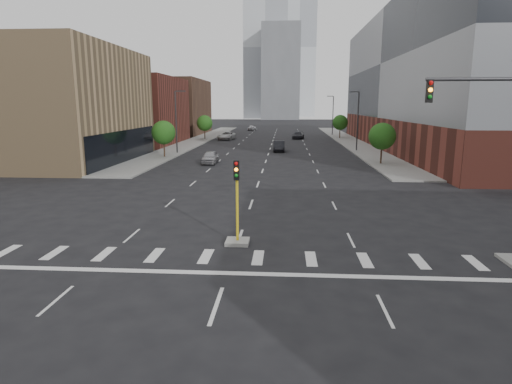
# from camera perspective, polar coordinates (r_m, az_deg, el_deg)

# --- Properties ---
(ground) EXTENTS (400.00, 400.00, 0.00)m
(ground) POSITION_cam_1_polar(r_m,az_deg,el_deg) (14.33, -6.63, -18.32)
(ground) COLOR black
(ground) RESTS_ON ground
(sidewalk_left_far) EXTENTS (5.00, 92.00, 0.15)m
(sidewalk_left_far) POSITION_cam_1_polar(r_m,az_deg,el_deg) (88.22, -7.58, 6.91)
(sidewalk_left_far) COLOR gray
(sidewalk_left_far) RESTS_ON ground
(sidewalk_right_far) EXTENTS (5.00, 92.00, 0.15)m
(sidewalk_right_far) POSITION_cam_1_polar(r_m,az_deg,el_deg) (87.40, 12.22, 6.71)
(sidewalk_right_far) COLOR gray
(sidewalk_right_far) RESTS_ON ground
(building_left_mid) EXTENTS (20.00, 24.00, 14.00)m
(building_left_mid) POSITION_cam_1_polar(r_m,az_deg,el_deg) (60.15, -26.40, 10.29)
(building_left_mid) COLOR tan
(building_left_mid) RESTS_ON ground
(building_left_far_a) EXTENTS (20.00, 22.00, 12.00)m
(building_left_far_a) POSITION_cam_1_polar(r_m,az_deg,el_deg) (83.72, -17.35, 10.31)
(building_left_far_a) COLOR brown
(building_left_far_a) RESTS_ON ground
(building_left_far_b) EXTENTS (20.00, 24.00, 13.00)m
(building_left_far_b) POSITION_cam_1_polar(r_m,az_deg,el_deg) (108.40, -12.38, 11.00)
(building_left_far_b) COLOR brown
(building_left_far_b) RESTS_ON ground
(building_right_main) EXTENTS (24.00, 70.00, 22.00)m
(building_right_main) POSITION_cam_1_polar(r_m,az_deg,el_deg) (77.21, 25.13, 13.41)
(building_right_main) COLOR brown
(building_right_main) RESTS_ON ground
(tower_left) EXTENTS (22.00, 22.00, 70.00)m
(tower_left) POSITION_cam_1_polar(r_m,az_deg,el_deg) (234.09, 1.35, 18.43)
(tower_left) COLOR #B2B7BC
(tower_left) RESTS_ON ground
(tower_right) EXTENTS (20.00, 20.00, 80.00)m
(tower_right) POSITION_cam_1_polar(r_m,az_deg,el_deg) (274.28, 5.71, 18.43)
(tower_right) COLOR #B2B7BC
(tower_right) RESTS_ON ground
(tower_mid) EXTENTS (18.00, 18.00, 44.00)m
(tower_mid) POSITION_cam_1_polar(r_m,az_deg,el_deg) (212.73, 3.33, 15.59)
(tower_mid) COLOR slate
(tower_mid) RESTS_ON ground
(median_traffic_signal) EXTENTS (1.20, 1.20, 4.40)m
(median_traffic_signal) POSITION_cam_1_polar(r_m,az_deg,el_deg) (22.17, -2.51, -4.53)
(median_traffic_signal) COLOR #999993
(median_traffic_signal) RESTS_ON ground
(streetlight_right_a) EXTENTS (1.60, 0.22, 9.07)m
(streetlight_right_a) POSITION_cam_1_polar(r_m,az_deg,el_deg) (68.12, 13.35, 9.51)
(streetlight_right_a) COLOR #2D2D30
(streetlight_right_a) RESTS_ON ground
(streetlight_right_b) EXTENTS (1.60, 0.22, 9.07)m
(streetlight_right_b) POSITION_cam_1_polar(r_m,az_deg,el_deg) (102.81, 10.17, 10.24)
(streetlight_right_b) COLOR #2D2D30
(streetlight_right_b) RESTS_ON ground
(streetlight_left) EXTENTS (1.60, 0.22, 9.07)m
(streetlight_left) POSITION_cam_1_polar(r_m,az_deg,el_deg) (64.21, -10.54, 9.52)
(streetlight_left) COLOR #2D2D30
(streetlight_left) RESTS_ON ground
(tree_left_near) EXTENTS (3.20, 3.20, 4.85)m
(tree_left_near) POSITION_cam_1_polar(r_m,az_deg,el_deg) (59.62, -12.23, 7.75)
(tree_left_near) COLOR #382619
(tree_left_near) RESTS_ON ground
(tree_left_far) EXTENTS (3.20, 3.20, 4.85)m
(tree_left_far) POSITION_cam_1_polar(r_m,az_deg,el_deg) (88.80, -6.87, 9.11)
(tree_left_far) COLOR #382619
(tree_left_far) RESTS_ON ground
(tree_right_near) EXTENTS (3.20, 3.20, 4.85)m
(tree_right_near) POSITION_cam_1_polar(r_m,az_deg,el_deg) (53.60, 16.48, 7.13)
(tree_right_near) COLOR #382619
(tree_right_near) RESTS_ON ground
(tree_right_far) EXTENTS (3.20, 3.20, 4.85)m
(tree_right_far) POSITION_cam_1_polar(r_m,az_deg,el_deg) (93.00, 11.16, 9.08)
(tree_right_far) COLOR #382619
(tree_right_far) RESTS_ON ground
(car_near_left) EXTENTS (1.86, 4.48, 1.52)m
(car_near_left) POSITION_cam_1_polar(r_m,az_deg,el_deg) (52.92, -6.14, 4.62)
(car_near_left) COLOR #9D9DA1
(car_near_left) RESTS_ON ground
(car_mid_right) EXTENTS (1.77, 4.87, 1.59)m
(car_mid_right) POSITION_cam_1_polar(r_m,az_deg,el_deg) (66.48, 3.09, 6.12)
(car_mid_right) COLOR black
(car_mid_right) RESTS_ON ground
(car_far_left) EXTENTS (3.47, 6.24, 1.65)m
(car_far_left) POSITION_cam_1_polar(r_m,az_deg,el_deg) (88.97, -3.92, 7.51)
(car_far_left) COLOR silver
(car_far_left) RESTS_ON ground
(car_deep_right) EXTENTS (2.85, 5.37, 1.48)m
(car_deep_right) POSITION_cam_1_polar(r_m,az_deg,el_deg) (91.20, 5.66, 7.53)
(car_deep_right) COLOR black
(car_deep_right) RESTS_ON ground
(car_distant) EXTENTS (2.38, 4.51, 1.46)m
(car_distant) POSITION_cam_1_polar(r_m,az_deg,el_deg) (120.33, -0.54, 8.55)
(car_distant) COLOR silver
(car_distant) RESTS_ON ground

